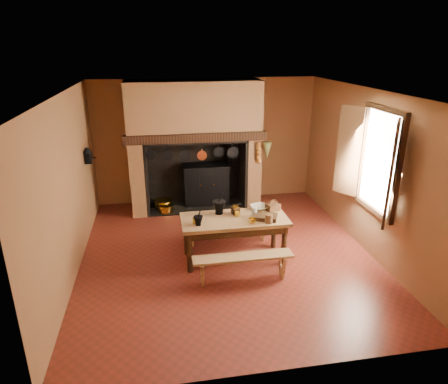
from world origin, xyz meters
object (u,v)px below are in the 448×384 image
Objects in this scene: work_table at (234,225)px; coffee_grinder at (236,210)px; bench_front at (243,262)px; wicker_basket at (273,207)px; iron_range at (206,183)px; mixing_bowl at (260,207)px.

coffee_grinder reaches higher than work_table.
bench_front is (0.00, -0.69, -0.32)m from work_table.
coffee_grinder is (0.05, 0.87, 0.51)m from bench_front.
coffee_grinder is 0.73× the size of wicker_basket.
coffee_grinder is at bearing 86.52° from bench_front.
iron_range is 8.38× the size of coffee_grinder.
iron_range is at bearing 105.37° from mixing_bowl.
iron_range reaches higher than wicker_basket.
coffee_grinder is at bearing -165.82° from mixing_bowl.
iron_range is 6.14× the size of wicker_basket.
iron_range is 2.59m from wicker_basket.
mixing_bowl is at bearing 140.56° from wicker_basket.
bench_front is at bearing -90.00° from work_table.
wicker_basket is (0.72, 0.21, 0.19)m from work_table.
wicker_basket is at bearing 16.21° from work_table.
wicker_basket reaches higher than coffee_grinder.
coffee_grinder is at bearing 73.12° from work_table.
work_table is at bearing -150.29° from mixing_bowl.
coffee_grinder is (0.19, -2.46, 0.36)m from iron_range.
mixing_bowl is (0.45, 0.11, -0.04)m from coffee_grinder.
mixing_bowl reaches higher than work_table.
bench_front is 5.99× the size of wicker_basket.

